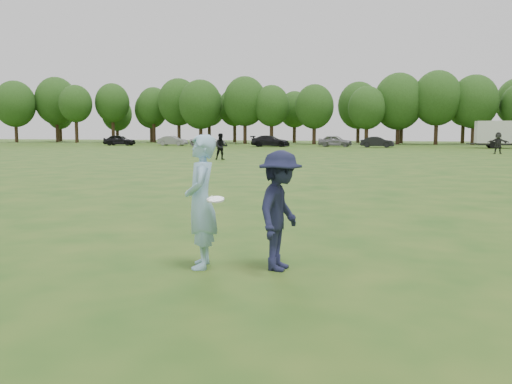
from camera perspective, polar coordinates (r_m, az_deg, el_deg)
ground at (r=8.94m, az=-1.10°, el=-7.51°), size 200.00×200.00×0.00m
thrower at (r=8.54m, az=-5.81°, el=-1.03°), size 0.70×0.88×2.10m
defender at (r=8.37m, az=2.55°, el=-1.97°), size 0.83×1.28×1.86m
player_far_a at (r=39.43m, az=-3.68°, el=4.80°), size 1.15×1.05×1.91m
player_far_d at (r=53.79m, az=24.13°, el=4.74°), size 1.89×0.87×1.96m
car_a at (r=77.38m, az=-14.17°, el=5.32°), size 4.52×2.22×1.48m
car_b at (r=75.18m, az=-8.76°, el=5.35°), size 4.01×1.48×1.31m
car_c at (r=71.00m, az=-5.03°, el=5.33°), size 4.96×2.74×1.31m
car_d at (r=69.49m, az=1.52°, el=5.38°), size 4.98×2.09×1.44m
car_e at (r=70.14m, az=8.34°, el=5.33°), size 4.44×2.10×1.47m
car_f at (r=68.07m, az=12.66°, el=5.15°), size 4.11×1.71×1.32m
disc_in_play at (r=8.22m, az=-4.29°, el=-0.79°), size 0.33×0.32×0.09m
cargo_trailer at (r=70.24m, az=25.36°, el=5.62°), size 9.00×2.75×3.20m
treeline at (r=85.36m, az=14.75°, el=9.11°), size 130.35×18.39×11.74m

